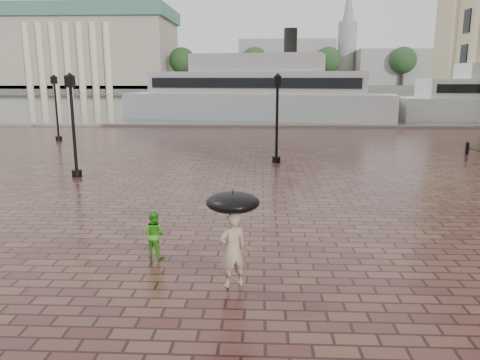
# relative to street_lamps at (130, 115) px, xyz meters

# --- Properties ---
(ground) EXTENTS (300.00, 300.00, 0.00)m
(ground) POSITION_rel_street_lamps_xyz_m (5.00, -15.33, -2.33)
(ground) COLOR #3C1C1B
(ground) RESTS_ON ground
(harbour_water) EXTENTS (240.00, 240.00, 0.00)m
(harbour_water) POSITION_rel_street_lamps_xyz_m (5.00, 76.67, -2.33)
(harbour_water) COLOR #424C50
(harbour_water) RESTS_ON ground
(quay_edge) EXTENTS (80.00, 0.60, 0.30)m
(quay_edge) POSITION_rel_street_lamps_xyz_m (5.00, 16.67, -2.33)
(quay_edge) COLOR slate
(quay_edge) RESTS_ON ground
(far_shore) EXTENTS (300.00, 60.00, 2.00)m
(far_shore) POSITION_rel_street_lamps_xyz_m (5.00, 144.67, -1.33)
(far_shore) COLOR #4C4C47
(far_shore) RESTS_ON ground
(museum) EXTENTS (57.00, 32.50, 26.00)m
(museum) POSITION_rel_street_lamps_xyz_m (-50.00, 129.28, 11.58)
(museum) COLOR gray
(museum) RESTS_ON ground
(distant_skyline) EXTENTS (102.50, 22.00, 33.00)m
(distant_skyline) POSITION_rel_street_lamps_xyz_m (53.14, 134.67, 7.13)
(distant_skyline) COLOR gray
(distant_skyline) RESTS_ON ground
(far_trees) EXTENTS (188.00, 8.00, 13.50)m
(far_trees) POSITION_rel_street_lamps_xyz_m (5.00, 122.67, 7.09)
(far_trees) COLOR #2D2119
(far_trees) RESTS_ON ground
(street_lamps) EXTENTS (15.44, 12.44, 4.40)m
(street_lamps) POSITION_rel_street_lamps_xyz_m (0.00, 0.00, 0.00)
(street_lamps) COLOR black
(street_lamps) RESTS_ON ground
(adult_pedestrian) EXTENTS (0.70, 0.60, 1.62)m
(adult_pedestrian) POSITION_rel_street_lamps_xyz_m (6.63, -16.22, -1.52)
(adult_pedestrian) COLOR tan
(adult_pedestrian) RESTS_ON ground
(child_pedestrian) EXTENTS (0.67, 0.60, 1.15)m
(child_pedestrian) POSITION_rel_street_lamps_xyz_m (4.61, -14.64, -1.75)
(child_pedestrian) COLOR #379B1C
(child_pedestrian) RESTS_ON ground
(ferry_near) EXTENTS (28.72, 12.41, 9.16)m
(ferry_near) POSITION_rel_street_lamps_xyz_m (6.82, 24.52, 0.43)
(ferry_near) COLOR silver
(ferry_near) RESTS_ON ground
(umbrella) EXTENTS (1.10, 1.10, 1.12)m
(umbrella) POSITION_rel_street_lamps_xyz_m (6.63, -16.22, -0.50)
(umbrella) COLOR black
(umbrella) RESTS_ON ground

